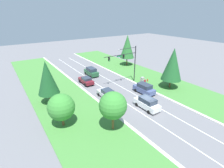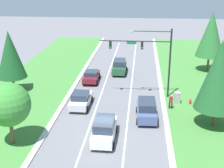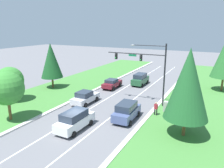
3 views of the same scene
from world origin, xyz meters
name	(u,v)px [view 1 (image 1 of 3)]	position (x,y,z in m)	size (l,w,h in m)	color
ground_plane	(145,107)	(0.00, 0.00, 0.00)	(160.00, 160.00, 0.00)	slate
curb_strip_right	(167,98)	(5.65, 0.00, 0.07)	(0.50, 90.00, 0.15)	beige
curb_strip_left	(118,117)	(-5.65, 0.00, 0.07)	(0.50, 90.00, 0.15)	beige
grass_verge_right	(185,92)	(10.90, 0.00, 0.04)	(10.00, 90.00, 0.08)	#427F38
grass_verge_left	(87,129)	(-10.90, 0.00, 0.04)	(10.00, 90.00, 0.08)	#427F38
lane_stripe_inner_left	(137,110)	(-1.80, 0.00, 0.00)	(0.14, 81.00, 0.01)	white
lane_stripe_inner_right	(153,104)	(1.80, 0.00, 0.00)	(0.14, 81.00, 0.01)	white
traffic_signal_mast	(127,60)	(3.96, 10.30, 5.48)	(8.19, 0.41, 8.22)	black
white_suv	(147,103)	(-0.08, -0.40, 1.00)	(2.09, 4.77, 1.98)	white
burgundy_sedan	(86,80)	(-3.72, 15.06, 0.83)	(2.10, 4.47, 1.59)	maroon
slate_blue_suv	(144,88)	(3.68, 4.24, 1.01)	(2.21, 4.64, 2.00)	#475684
forest_suv	(91,72)	(-0.18, 19.34, 1.03)	(2.07, 4.68, 2.05)	#235633
silver_sedan	(107,94)	(-3.54, 6.61, 0.86)	(2.14, 4.59, 1.73)	silver
utility_cabinet	(142,80)	(7.18, 8.51, 0.68)	(0.70, 0.60, 1.35)	#9E9E99
pedestrian	(145,82)	(6.32, 6.83, 0.94)	(0.42, 0.29, 1.69)	black
fire_hydrant	(147,80)	(8.66, 8.35, 0.34)	(0.34, 0.20, 0.70)	red
conifer_near_right_tree	(127,47)	(13.06, 21.69, 5.63)	(4.14, 4.14, 8.95)	brown
oak_near_left_tree	(61,107)	(-13.32, 2.67, 3.01)	(3.75, 3.75, 4.90)	brown
conifer_far_right_tree	(173,64)	(10.13, 3.19, 5.20)	(4.13, 4.13, 8.51)	brown
oak_far_left_tree	(113,106)	(-7.92, -1.91, 3.72)	(3.72, 3.72, 5.59)	brown
conifer_mid_left_tree	(47,78)	(-12.88, 10.61, 4.73)	(3.62, 3.62, 7.63)	brown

